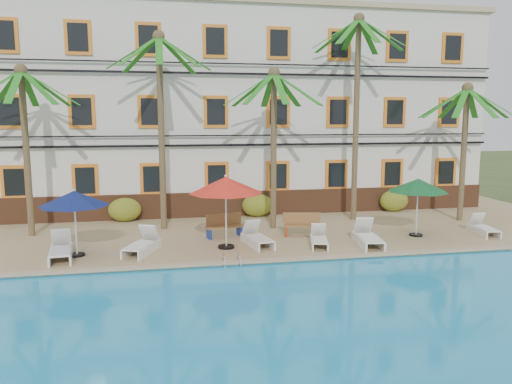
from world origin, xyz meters
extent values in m
plane|color=#384C23|center=(0.00, 0.00, 0.00)|extent=(100.00, 100.00, 0.00)
cube|color=tan|center=(0.00, 5.00, 0.12)|extent=(30.00, 12.00, 0.25)
cube|color=#1C97D3|center=(0.00, -7.00, 0.10)|extent=(26.00, 12.00, 0.20)
cube|color=tan|center=(0.00, -0.90, 0.28)|extent=(30.00, 0.35, 0.06)
cube|color=silver|center=(0.00, 10.00, 5.25)|extent=(25.00, 6.00, 10.00)
cube|color=brown|center=(0.00, 6.94, 0.85)|extent=(25.00, 0.12, 1.20)
cube|color=tan|center=(0.00, 10.00, 10.35)|extent=(25.40, 6.40, 0.25)
cube|color=orange|center=(-10.50, 6.95, 2.15)|extent=(1.15, 0.10, 1.50)
cube|color=black|center=(-10.50, 6.90, 2.15)|extent=(0.85, 0.04, 1.20)
cube|color=orange|center=(-7.50, 6.95, 2.15)|extent=(1.15, 0.10, 1.50)
cube|color=black|center=(-7.50, 6.90, 2.15)|extent=(0.85, 0.04, 1.20)
cube|color=orange|center=(-4.50, 6.95, 2.15)|extent=(1.15, 0.10, 1.50)
cube|color=black|center=(-4.50, 6.90, 2.15)|extent=(0.85, 0.04, 1.20)
cube|color=orange|center=(-1.50, 6.95, 2.15)|extent=(1.15, 0.10, 1.50)
cube|color=black|center=(-1.50, 6.90, 2.15)|extent=(0.85, 0.04, 1.20)
cube|color=orange|center=(1.50, 6.95, 2.15)|extent=(1.15, 0.10, 1.50)
cube|color=black|center=(1.50, 6.90, 2.15)|extent=(0.85, 0.04, 1.20)
cube|color=orange|center=(4.50, 6.95, 2.15)|extent=(1.15, 0.10, 1.50)
cube|color=black|center=(4.50, 6.90, 2.15)|extent=(0.85, 0.04, 1.20)
cube|color=orange|center=(7.50, 6.95, 2.15)|extent=(1.15, 0.10, 1.50)
cube|color=black|center=(7.50, 6.90, 2.15)|extent=(0.85, 0.04, 1.20)
cube|color=orange|center=(10.50, 6.95, 2.15)|extent=(1.15, 0.10, 1.50)
cube|color=black|center=(10.50, 6.90, 2.15)|extent=(0.85, 0.04, 1.20)
cube|color=orange|center=(-10.50, 6.95, 5.25)|extent=(1.15, 0.10, 1.50)
cube|color=black|center=(-10.50, 6.90, 5.25)|extent=(0.85, 0.04, 1.20)
cube|color=orange|center=(-7.50, 6.95, 5.25)|extent=(1.15, 0.10, 1.50)
cube|color=black|center=(-7.50, 6.90, 5.25)|extent=(0.85, 0.04, 1.20)
cube|color=orange|center=(-4.50, 6.95, 5.25)|extent=(1.15, 0.10, 1.50)
cube|color=black|center=(-4.50, 6.90, 5.25)|extent=(0.85, 0.04, 1.20)
cube|color=orange|center=(-1.50, 6.95, 5.25)|extent=(1.15, 0.10, 1.50)
cube|color=black|center=(-1.50, 6.90, 5.25)|extent=(0.85, 0.04, 1.20)
cube|color=orange|center=(1.50, 6.95, 5.25)|extent=(1.15, 0.10, 1.50)
cube|color=black|center=(1.50, 6.90, 5.25)|extent=(0.85, 0.04, 1.20)
cube|color=orange|center=(4.50, 6.95, 5.25)|extent=(1.15, 0.10, 1.50)
cube|color=black|center=(4.50, 6.90, 5.25)|extent=(0.85, 0.04, 1.20)
cube|color=orange|center=(7.50, 6.95, 5.25)|extent=(1.15, 0.10, 1.50)
cube|color=black|center=(7.50, 6.90, 5.25)|extent=(0.85, 0.04, 1.20)
cube|color=orange|center=(10.50, 6.95, 5.25)|extent=(1.15, 0.10, 1.50)
cube|color=black|center=(10.50, 6.90, 5.25)|extent=(0.85, 0.04, 1.20)
cube|color=orange|center=(-10.50, 6.95, 8.45)|extent=(1.15, 0.10, 1.50)
cube|color=black|center=(-10.50, 6.90, 8.45)|extent=(0.85, 0.04, 1.20)
cube|color=orange|center=(-7.50, 6.95, 8.45)|extent=(1.15, 0.10, 1.50)
cube|color=black|center=(-7.50, 6.90, 8.45)|extent=(0.85, 0.04, 1.20)
cube|color=orange|center=(-4.50, 6.95, 8.45)|extent=(1.15, 0.10, 1.50)
cube|color=black|center=(-4.50, 6.90, 8.45)|extent=(0.85, 0.04, 1.20)
cube|color=orange|center=(-1.50, 6.95, 8.45)|extent=(1.15, 0.10, 1.50)
cube|color=black|center=(-1.50, 6.90, 8.45)|extent=(0.85, 0.04, 1.20)
cube|color=orange|center=(1.50, 6.95, 8.45)|extent=(1.15, 0.10, 1.50)
cube|color=black|center=(1.50, 6.90, 8.45)|extent=(0.85, 0.04, 1.20)
cube|color=orange|center=(4.50, 6.95, 8.45)|extent=(1.15, 0.10, 1.50)
cube|color=black|center=(4.50, 6.90, 8.45)|extent=(0.85, 0.04, 1.20)
cube|color=orange|center=(7.50, 6.95, 8.45)|extent=(1.15, 0.10, 1.50)
cube|color=black|center=(7.50, 6.90, 8.45)|extent=(0.85, 0.04, 1.20)
cube|color=orange|center=(10.50, 6.95, 8.45)|extent=(1.15, 0.10, 1.50)
cube|color=black|center=(10.50, 6.90, 8.45)|extent=(0.85, 0.04, 1.20)
cube|color=black|center=(0.00, 6.80, 3.70)|extent=(25.00, 0.08, 0.10)
cube|color=black|center=(0.00, 6.80, 4.15)|extent=(25.00, 0.08, 0.06)
cube|color=black|center=(0.00, 6.80, 7.00)|extent=(25.00, 0.08, 0.10)
cube|color=black|center=(0.00, 6.80, 7.45)|extent=(25.00, 0.08, 0.06)
cylinder|color=brown|center=(-9.32, 4.48, 3.53)|extent=(0.26, 0.26, 6.55)
sphere|color=brown|center=(-9.32, 4.48, 6.80)|extent=(0.50, 0.50, 0.50)
cube|color=#1E741B|center=(-9.32, 5.54, 6.14)|extent=(0.28, 2.13, 1.36)
cube|color=#1E741B|center=(-10.07, 5.23, 6.14)|extent=(1.71, 1.71, 1.36)
cube|color=#1E741B|center=(-9.32, 3.42, 6.14)|extent=(0.28, 2.13, 1.36)
cube|color=#1E741B|center=(-8.57, 3.73, 6.14)|extent=(1.71, 1.71, 1.36)
cube|color=#1E741B|center=(-8.26, 4.48, 6.14)|extent=(2.13, 0.28, 1.36)
cube|color=#1E741B|center=(-8.57, 5.23, 6.14)|extent=(1.71, 1.71, 1.36)
cylinder|color=brown|center=(-4.05, 4.76, 4.26)|extent=(0.26, 0.26, 8.02)
sphere|color=brown|center=(-4.05, 4.76, 8.27)|extent=(0.50, 0.50, 0.50)
cube|color=#1E741B|center=(-4.05, 5.82, 7.60)|extent=(0.28, 2.13, 1.36)
cube|color=#1E741B|center=(-4.79, 5.51, 7.60)|extent=(1.71, 1.71, 1.36)
cube|color=#1E741B|center=(-5.10, 4.76, 7.60)|extent=(2.13, 0.28, 1.36)
cube|color=#1E741B|center=(-4.79, 4.01, 7.60)|extent=(1.71, 1.71, 1.36)
cube|color=#1E741B|center=(-4.05, 3.70, 7.60)|extent=(0.28, 2.13, 1.36)
cube|color=#1E741B|center=(-3.30, 4.01, 7.60)|extent=(1.71, 1.71, 1.36)
cube|color=#1E741B|center=(-2.99, 4.76, 7.60)|extent=(2.13, 0.28, 1.36)
cube|color=#1E741B|center=(-3.30, 5.51, 7.60)|extent=(1.71, 1.71, 1.36)
cylinder|color=brown|center=(0.61, 4.00, 3.53)|extent=(0.26, 0.26, 6.57)
sphere|color=brown|center=(0.61, 4.00, 6.82)|extent=(0.50, 0.50, 0.50)
cube|color=#1E741B|center=(0.61, 5.06, 6.15)|extent=(0.28, 2.13, 1.36)
cube|color=#1E741B|center=(-0.14, 4.75, 6.15)|extent=(1.71, 1.71, 1.36)
cube|color=#1E741B|center=(-0.45, 4.00, 6.15)|extent=(2.13, 0.28, 1.36)
cube|color=#1E741B|center=(-0.14, 3.25, 6.15)|extent=(1.71, 1.71, 1.36)
cube|color=#1E741B|center=(0.61, 2.94, 6.15)|extent=(0.28, 2.13, 1.36)
cube|color=#1E741B|center=(1.36, 3.25, 6.15)|extent=(1.71, 1.71, 1.36)
cube|color=#1E741B|center=(1.66, 4.00, 6.15)|extent=(2.13, 0.28, 1.36)
cube|color=#1E741B|center=(1.36, 4.75, 6.15)|extent=(1.71, 1.71, 1.36)
cylinder|color=brown|center=(4.71, 5.10, 4.79)|extent=(0.26, 0.26, 9.08)
sphere|color=brown|center=(4.71, 5.10, 9.33)|extent=(0.50, 0.50, 0.50)
cube|color=#1E741B|center=(4.71, 6.15, 8.67)|extent=(0.28, 2.13, 1.36)
cube|color=#1E741B|center=(3.96, 5.84, 8.67)|extent=(1.71, 1.71, 1.36)
cube|color=#1E741B|center=(3.65, 5.10, 8.67)|extent=(2.13, 0.28, 1.36)
cube|color=#1E741B|center=(3.96, 4.35, 8.67)|extent=(1.71, 1.71, 1.36)
cube|color=#1E741B|center=(4.71, 4.04, 8.67)|extent=(0.28, 2.13, 1.36)
cube|color=#1E741B|center=(5.46, 4.35, 8.67)|extent=(1.71, 1.71, 1.36)
cube|color=#1E741B|center=(5.77, 5.10, 8.67)|extent=(2.13, 0.28, 1.36)
cube|color=#1E741B|center=(5.46, 5.84, 8.67)|extent=(1.71, 1.71, 1.36)
cylinder|color=brown|center=(9.51, 3.98, 3.28)|extent=(0.26, 0.26, 6.05)
sphere|color=brown|center=(9.51, 3.98, 6.30)|extent=(0.50, 0.50, 0.50)
cube|color=#1E741B|center=(9.51, 5.03, 5.64)|extent=(0.28, 2.13, 1.36)
cube|color=#1E741B|center=(8.76, 4.72, 5.64)|extent=(1.71, 1.71, 1.36)
cube|color=#1E741B|center=(8.45, 3.98, 5.64)|extent=(2.13, 0.28, 1.36)
cube|color=#1E741B|center=(8.76, 3.23, 5.64)|extent=(1.71, 1.71, 1.36)
cube|color=#1E741B|center=(9.51, 2.92, 5.64)|extent=(0.28, 2.13, 1.36)
cube|color=#1E741B|center=(10.26, 3.23, 5.64)|extent=(1.71, 1.71, 1.36)
cube|color=#1E741B|center=(10.57, 3.98, 5.64)|extent=(2.13, 0.28, 1.36)
cube|color=#1E741B|center=(10.26, 4.72, 5.64)|extent=(1.71, 1.71, 1.36)
ellipsoid|color=#2D621C|center=(-5.79, 6.60, 0.80)|extent=(1.50, 0.90, 1.10)
ellipsoid|color=#2D621C|center=(0.42, 6.60, 0.80)|extent=(1.50, 0.90, 1.10)
ellipsoid|color=#2D621C|center=(7.50, 6.60, 0.80)|extent=(1.50, 0.90, 1.10)
cylinder|color=black|center=(-7.04, 0.99, 0.29)|extent=(0.53, 0.53, 0.08)
cylinder|color=silver|center=(-7.04, 0.99, 1.38)|extent=(0.06, 0.06, 2.26)
cone|color=navy|center=(-7.04, 0.99, 2.27)|extent=(2.35, 2.35, 0.52)
sphere|color=silver|center=(-7.04, 0.99, 2.55)|extent=(0.10, 0.10, 0.10)
cylinder|color=black|center=(-1.83, 1.08, 0.29)|extent=(0.61, 0.61, 0.09)
cylinder|color=silver|center=(-1.83, 1.08, 1.55)|extent=(0.06, 0.06, 2.60)
cone|color=red|center=(-1.83, 1.08, 2.58)|extent=(2.71, 2.71, 0.60)
sphere|color=silver|center=(-1.83, 1.08, 2.91)|extent=(0.10, 0.10, 0.10)
cylinder|color=black|center=(5.96, 1.50, 0.29)|extent=(0.54, 0.54, 0.08)
cylinder|color=silver|center=(5.96, 1.50, 1.40)|extent=(0.06, 0.06, 2.31)
cone|color=#125628|center=(5.96, 1.50, 2.32)|extent=(2.40, 2.40, 0.53)
sphere|color=silver|center=(5.96, 1.50, 2.60)|extent=(0.10, 0.10, 0.10)
cube|color=white|center=(-7.47, 0.42, 0.59)|extent=(0.83, 1.47, 0.06)
cube|color=white|center=(-7.60, 1.38, 0.84)|extent=(0.71, 0.60, 0.70)
cube|color=white|center=(-7.83, 0.64, 0.41)|extent=(0.33, 1.98, 0.32)
cube|color=white|center=(-7.19, 0.73, 0.41)|extent=(0.33, 1.98, 0.32)
cube|color=white|center=(-4.95, 0.70, 0.59)|extent=(1.11, 1.50, 0.06)
cube|color=white|center=(-4.58, 1.57, 0.83)|extent=(0.77, 0.71, 0.68)
cube|color=white|center=(-5.14, 1.06, 0.41)|extent=(0.81, 1.81, 0.31)
cube|color=white|center=(-4.56, 0.82, 0.41)|extent=(0.81, 1.81, 0.31)
cube|color=white|center=(-0.59, 0.94, 0.58)|extent=(0.85, 1.42, 0.06)
cube|color=white|center=(-0.76, 1.85, 0.81)|extent=(0.69, 0.60, 0.66)
cube|color=white|center=(-0.94, 1.14, 0.40)|extent=(0.41, 1.87, 0.31)
cube|color=white|center=(-0.34, 1.25, 0.40)|extent=(0.41, 1.87, 0.31)
cube|color=white|center=(1.54, 0.46, 0.54)|extent=(0.80, 1.25, 0.05)
cube|color=white|center=(1.74, 1.24, 0.74)|extent=(0.62, 0.55, 0.58)
cube|color=white|center=(1.34, 0.74, 0.38)|extent=(0.46, 1.61, 0.27)
cube|color=white|center=(1.86, 0.61, 0.38)|extent=(0.46, 1.61, 0.27)
cube|color=white|center=(3.37, 0.11, 0.61)|extent=(0.86, 1.53, 0.07)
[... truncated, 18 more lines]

